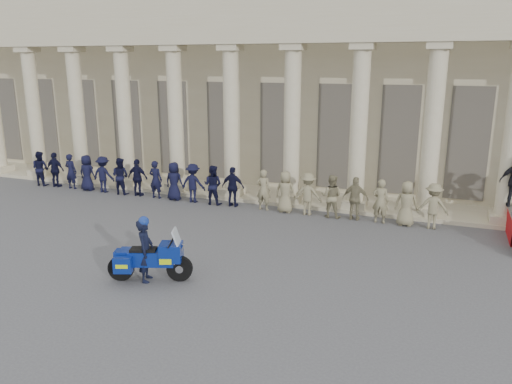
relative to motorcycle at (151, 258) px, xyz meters
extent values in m
plane|color=#4B4B4E|center=(-0.02, 0.31, -0.62)|extent=(90.00, 90.00, 0.00)
cube|color=#C0B490|center=(-0.02, 15.31, 3.88)|extent=(40.00, 10.00, 9.00)
cube|color=#C0B490|center=(-0.02, 9.11, -0.55)|extent=(40.00, 2.60, 0.15)
cube|color=#C0B490|center=(-0.02, 8.31, 6.17)|extent=(35.80, 1.00, 1.00)
cube|color=#C0B490|center=(-0.02, 8.31, 7.27)|extent=(35.80, 1.00, 1.20)
cube|color=#C0B490|center=(-14.32, 8.31, -0.32)|extent=(0.90, 0.90, 0.30)
cube|color=#C0B490|center=(-11.72, 8.31, -0.32)|extent=(0.90, 0.90, 0.30)
cylinder|color=#C0B490|center=(-11.72, 8.31, 2.63)|extent=(0.64, 0.64, 5.60)
cube|color=#C0B490|center=(-11.72, 8.31, 5.55)|extent=(0.85, 0.85, 0.24)
cube|color=#C0B490|center=(-9.12, 8.31, -0.32)|extent=(0.90, 0.90, 0.30)
cylinder|color=#C0B490|center=(-9.12, 8.31, 2.63)|extent=(0.64, 0.64, 5.60)
cube|color=#C0B490|center=(-9.12, 8.31, 5.55)|extent=(0.85, 0.85, 0.24)
cube|color=#C0B490|center=(-6.52, 8.31, -0.32)|extent=(0.90, 0.90, 0.30)
cylinder|color=#C0B490|center=(-6.52, 8.31, 2.63)|extent=(0.64, 0.64, 5.60)
cube|color=#C0B490|center=(-6.52, 8.31, 5.55)|extent=(0.85, 0.85, 0.24)
cube|color=#C0B490|center=(-3.92, 8.31, -0.32)|extent=(0.90, 0.90, 0.30)
cylinder|color=#C0B490|center=(-3.92, 8.31, 2.63)|extent=(0.64, 0.64, 5.60)
cube|color=#C0B490|center=(-3.92, 8.31, 5.55)|extent=(0.85, 0.85, 0.24)
cube|color=#C0B490|center=(-1.32, 8.31, -0.32)|extent=(0.90, 0.90, 0.30)
cylinder|color=#C0B490|center=(-1.32, 8.31, 2.63)|extent=(0.64, 0.64, 5.60)
cube|color=#C0B490|center=(-1.32, 8.31, 5.55)|extent=(0.85, 0.85, 0.24)
cube|color=#C0B490|center=(1.28, 8.31, -0.32)|extent=(0.90, 0.90, 0.30)
cylinder|color=#C0B490|center=(1.28, 8.31, 2.63)|extent=(0.64, 0.64, 5.60)
cube|color=#C0B490|center=(1.28, 8.31, 5.55)|extent=(0.85, 0.85, 0.24)
cube|color=#C0B490|center=(3.88, 8.31, -0.32)|extent=(0.90, 0.90, 0.30)
cylinder|color=#C0B490|center=(3.88, 8.31, 2.63)|extent=(0.64, 0.64, 5.60)
cube|color=#C0B490|center=(3.88, 8.31, 5.55)|extent=(0.85, 0.85, 0.24)
cube|color=#C0B490|center=(6.48, 8.31, -0.32)|extent=(0.90, 0.90, 0.30)
cylinder|color=#C0B490|center=(6.48, 8.31, 2.63)|extent=(0.64, 0.64, 5.60)
cube|color=#C0B490|center=(6.48, 8.31, 5.55)|extent=(0.85, 0.85, 0.24)
cube|color=#C0B490|center=(9.08, 8.31, -0.32)|extent=(0.90, 0.90, 0.30)
cube|color=black|center=(-15.62, 10.33, 1.93)|extent=(1.30, 0.12, 4.20)
cube|color=black|center=(-13.02, 10.33, 1.93)|extent=(1.30, 0.12, 4.20)
cube|color=black|center=(-10.42, 10.33, 1.93)|extent=(1.30, 0.12, 4.20)
cube|color=black|center=(-7.82, 10.33, 1.93)|extent=(1.30, 0.12, 4.20)
cube|color=black|center=(-5.22, 10.33, 1.93)|extent=(1.30, 0.12, 4.20)
cube|color=black|center=(-2.62, 10.33, 1.93)|extent=(1.30, 0.12, 4.20)
cube|color=black|center=(-0.02, 10.33, 1.93)|extent=(1.30, 0.12, 4.20)
cube|color=black|center=(2.58, 10.33, 1.93)|extent=(1.30, 0.12, 4.20)
cube|color=black|center=(5.18, 10.33, 1.93)|extent=(1.30, 0.12, 4.20)
cube|color=black|center=(7.78, 10.33, 1.93)|extent=(1.30, 0.12, 4.20)
imported|color=black|center=(-10.60, 7.18, 0.18)|extent=(0.78, 0.61, 1.61)
imported|color=black|center=(-9.71, 7.18, 0.18)|extent=(0.94, 0.39, 1.61)
imported|color=black|center=(-8.82, 7.18, 0.18)|extent=(0.59, 0.39, 1.61)
imported|color=black|center=(-7.92, 7.18, 0.18)|extent=(0.79, 0.51, 1.61)
imported|color=black|center=(-7.03, 7.18, 0.18)|extent=(1.04, 0.60, 1.61)
imported|color=black|center=(-6.14, 7.18, 0.18)|extent=(0.78, 0.61, 1.61)
imported|color=black|center=(-5.24, 7.18, 0.18)|extent=(0.94, 0.39, 1.61)
imported|color=black|center=(-4.35, 7.18, 0.18)|extent=(0.59, 0.39, 1.61)
imported|color=black|center=(-3.46, 7.18, 0.18)|extent=(0.79, 0.51, 1.61)
imported|color=black|center=(-2.56, 7.18, 0.18)|extent=(1.04, 0.60, 1.61)
imported|color=black|center=(-1.67, 7.18, 0.18)|extent=(0.78, 0.61, 1.61)
imported|color=black|center=(-0.78, 7.18, 0.18)|extent=(0.94, 0.39, 1.61)
imported|color=#847C5B|center=(0.51, 7.18, 0.18)|extent=(0.59, 0.39, 1.61)
imported|color=#847C5B|center=(1.41, 7.18, 0.18)|extent=(0.79, 0.51, 1.61)
imported|color=#847C5B|center=(2.30, 7.18, 0.18)|extent=(1.04, 0.60, 1.61)
imported|color=#847C5B|center=(3.19, 7.18, 0.18)|extent=(0.78, 0.61, 1.61)
imported|color=#847C5B|center=(4.09, 7.18, 0.18)|extent=(0.94, 0.39, 1.61)
imported|color=#847C5B|center=(4.98, 7.18, 0.18)|extent=(0.59, 0.39, 1.61)
imported|color=#847C5B|center=(5.87, 7.18, 0.18)|extent=(0.79, 0.51, 1.61)
imported|color=#847C5B|center=(6.77, 7.18, 0.18)|extent=(1.04, 0.60, 1.61)
cube|color=#A90D12|center=(9.18, 7.68, -0.24)|extent=(0.04, 3.05, 0.76)
cylinder|color=black|center=(0.72, 0.26, -0.28)|extent=(0.70, 0.37, 0.69)
cylinder|color=black|center=(-0.75, -0.27, -0.28)|extent=(0.70, 0.37, 0.69)
cube|color=navy|center=(0.03, 0.01, 0.02)|extent=(1.27, 0.82, 0.40)
cube|color=navy|center=(0.52, 0.18, 0.19)|extent=(0.72, 0.70, 0.47)
cube|color=silver|center=(0.52, 0.18, -0.05)|extent=(0.32, 0.37, 0.12)
cube|color=#B2BFCC|center=(0.69, 0.24, 0.54)|extent=(0.37, 0.52, 0.56)
cube|color=black|center=(-0.16, -0.06, 0.23)|extent=(0.76, 0.56, 0.10)
cube|color=navy|center=(-0.70, -0.26, 0.10)|extent=(0.46, 0.46, 0.23)
cube|color=navy|center=(-0.49, -0.53, -0.05)|extent=(0.52, 0.37, 0.42)
cube|color=#C1E10B|center=(-0.49, -0.53, -0.05)|extent=(0.38, 0.34, 0.10)
cube|color=navy|center=(-0.72, 0.09, -0.05)|extent=(0.52, 0.37, 0.42)
cube|color=#C1E10B|center=(-0.72, 0.09, -0.05)|extent=(0.38, 0.34, 0.10)
cylinder|color=silver|center=(-0.54, 0.07, -0.31)|extent=(0.62, 0.31, 0.10)
cylinder|color=black|center=(0.52, 0.18, 0.44)|extent=(0.28, 0.70, 0.04)
imported|color=black|center=(-0.12, -0.04, 0.22)|extent=(0.59, 0.72, 1.70)
sphere|color=navy|center=(-0.12, -0.04, 1.02)|extent=(0.28, 0.28, 0.28)
camera|label=1|loc=(7.01, -10.42, 5.03)|focal=35.00mm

